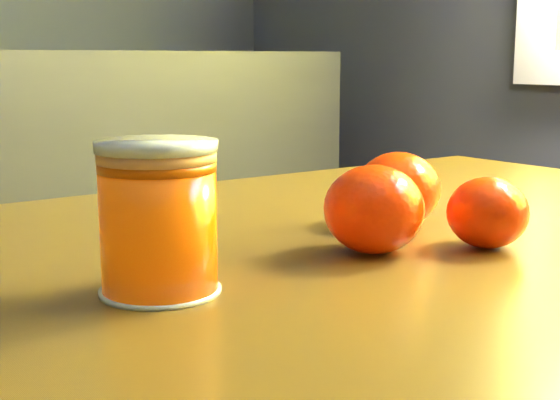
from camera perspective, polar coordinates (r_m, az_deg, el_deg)
table at (r=0.58m, az=5.27°, el=-13.48°), size 1.01×0.71×0.75m
juice_glass at (r=0.46m, az=-8.88°, el=-1.36°), size 0.07×0.07×0.09m
orange_front at (r=0.56m, az=6.88°, el=-0.68°), size 0.09×0.09×0.06m
orange_back at (r=0.65m, az=8.62°, el=0.78°), size 0.09×0.09×0.06m
orange_extra at (r=0.59m, az=14.95°, el=-0.90°), size 0.06×0.06×0.05m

